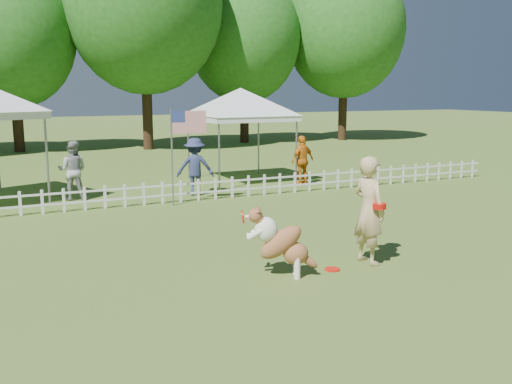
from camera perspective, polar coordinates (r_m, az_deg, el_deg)
ground at (r=9.13m, az=4.54°, el=-8.91°), size 120.00×120.00×0.00m
picket_fence at (r=15.35m, az=-8.43°, el=0.01°), size 22.00×0.08×0.60m
handler at (r=10.01m, az=11.24°, el=-1.80°), size 0.51×0.72×1.88m
dog at (r=9.17m, az=2.62°, el=-5.06°), size 1.17×0.79×1.15m
frisbee_on_turf at (r=9.74m, az=7.63°, el=-7.67°), size 0.29×0.29×0.02m
canopy_tent_right at (r=18.62m, az=-1.55°, el=5.58°), size 2.96×2.96×2.98m
flag_pole at (r=14.85m, az=-8.40°, el=3.40°), size 0.97×0.24×2.51m
spectator_a at (r=16.34m, az=-17.87°, el=2.08°), size 0.95×0.85×1.63m
spectator_b at (r=16.36m, az=-6.11°, el=2.53°), size 1.19×0.90×1.64m
spectator_c at (r=18.12m, az=4.67°, el=3.18°), size 0.99×0.61×1.57m
tree_center_left at (r=30.08m, az=-23.18°, el=13.04°), size 6.00×6.00×9.80m
tree_center_right at (r=29.60m, az=-11.10°, el=16.44°), size 7.60×7.60×12.60m
tree_right at (r=32.88m, az=-1.20°, el=14.05°), size 6.20×6.20×10.40m
tree_far_right at (r=34.93m, az=8.83°, el=14.53°), size 7.00×7.00×11.40m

